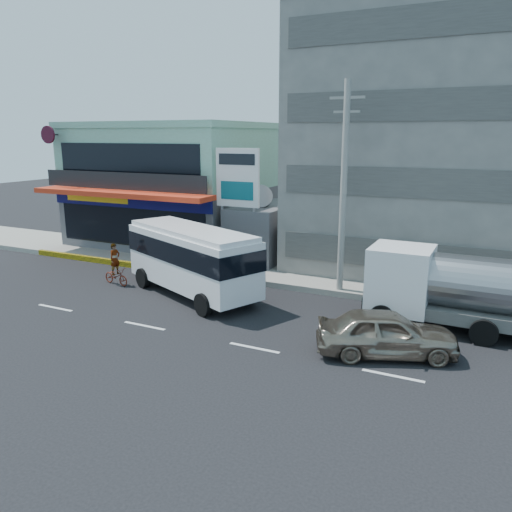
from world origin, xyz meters
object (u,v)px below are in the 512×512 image
(concrete_building, at_px, (454,146))
(tanker_truck, at_px, (465,290))
(satellite_dish, at_px, (260,205))
(billboard, at_px, (238,185))
(shop_building, at_px, (175,187))
(motorcycle_rider, at_px, (116,271))
(minibus, at_px, (192,256))
(sedan, at_px, (387,333))
(utility_pole_near, at_px, (344,189))

(concrete_building, relative_size, tanker_truck, 1.98)
(concrete_building, bearing_deg, satellite_dish, -158.20)
(billboard, bearing_deg, satellite_dish, 74.48)
(shop_building, bearing_deg, motorcycle_rider, -73.01)
(shop_building, xyz_separation_m, minibus, (7.59, -9.67, -2.02))
(concrete_building, height_order, sedan, concrete_building)
(concrete_building, relative_size, minibus, 1.93)
(minibus, distance_m, sedan, 10.30)
(billboard, bearing_deg, sedan, -37.76)
(shop_building, bearing_deg, tanker_truck, -24.29)
(sedan, distance_m, tanker_truck, 4.30)
(satellite_dish, bearing_deg, shop_building, 159.79)
(minibus, bearing_deg, sedan, -15.72)
(minibus, bearing_deg, shop_building, 128.12)
(concrete_building, relative_size, satellite_dish, 10.67)
(satellite_dish, xyz_separation_m, minibus, (-0.41, -6.73, -1.59))
(satellite_dish, xyz_separation_m, billboard, (-0.50, -1.80, 1.35))
(minibus, bearing_deg, motorcycle_rider, -177.28)
(sedan, bearing_deg, motorcycle_rider, 58.59)
(satellite_dish, xyz_separation_m, sedan, (9.44, -9.50, -2.74))
(shop_building, xyz_separation_m, billboard, (7.50, -4.75, 0.93))
(concrete_building, height_order, utility_pole_near, concrete_building)
(utility_pole_near, height_order, sedan, utility_pole_near)
(satellite_dish, relative_size, motorcycle_rider, 0.69)
(satellite_dish, relative_size, minibus, 0.18)
(tanker_truck, bearing_deg, utility_pole_near, 157.64)
(satellite_dish, bearing_deg, billboard, -105.52)
(utility_pole_near, bearing_deg, motorcycle_rider, -163.05)
(concrete_building, height_order, tanker_truck, concrete_building)
(utility_pole_near, bearing_deg, tanker_truck, -22.36)
(utility_pole_near, relative_size, motorcycle_rider, 4.60)
(minibus, relative_size, sedan, 1.70)
(minibus, height_order, motorcycle_rider, minibus)
(sedan, bearing_deg, satellite_dish, 23.46)
(concrete_building, xyz_separation_m, satellite_dish, (-10.00, -4.00, -3.42))
(shop_building, relative_size, sedan, 2.54)
(satellite_dish, bearing_deg, utility_pole_near, -30.96)
(concrete_building, height_order, billboard, concrete_building)
(shop_building, relative_size, minibus, 1.50)
(shop_building, height_order, motorcycle_rider, shop_building)
(concrete_building, height_order, minibus, concrete_building)
(billboard, height_order, tanker_truck, billboard)
(billboard, bearing_deg, minibus, -88.94)
(billboard, distance_m, motorcycle_rider, 8.02)
(sedan, xyz_separation_m, tanker_truck, (2.24, 3.56, 0.88))
(satellite_dish, relative_size, sedan, 0.31)
(concrete_building, distance_m, billboard, 12.17)
(sedan, bearing_deg, utility_pole_near, 8.88)
(concrete_building, distance_m, sedan, 14.85)
(minibus, bearing_deg, tanker_truck, 3.75)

